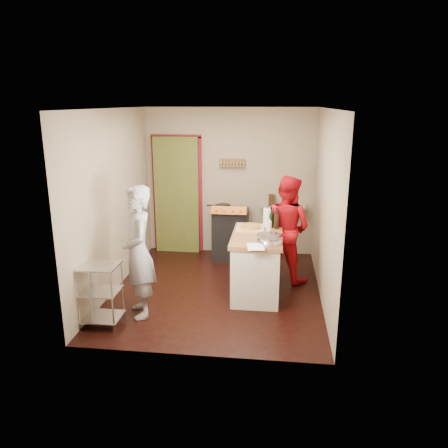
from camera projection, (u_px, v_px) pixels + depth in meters
The scene contains 10 objects.
floor at pixel (217, 290), 6.47m from camera, with size 3.50×3.50×0.00m, color black.
back_wall at pixel (195, 190), 7.94m from camera, with size 3.00×0.44×2.60m.
left_wall at pixel (113, 201), 6.29m from camera, with size 0.04×3.50×2.60m, color #9D8D6F.
right_wall at pixel (325, 207), 5.94m from camera, with size 0.04×3.50×2.60m, color #9D8D6F.
ceiling at pixel (216, 108), 5.76m from camera, with size 3.00×3.50×0.02m, color white.
stove at pixel (230, 233), 7.70m from camera, with size 0.60×0.63×1.00m.
wire_shelving at pixel (100, 292), 5.35m from camera, with size 0.48×0.40×0.80m.
island at pixel (257, 262), 6.23m from camera, with size 0.70×1.30×1.21m.
person_stripe at pixel (138, 252), 5.51m from camera, with size 0.62×0.41×1.70m, color #B1B1B6.
person_red at pixel (286, 228), 6.67m from camera, with size 0.79×0.62×1.63m, color #AD0B13.
Camera 1 is at (0.82, -5.91, 2.69)m, focal length 35.00 mm.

